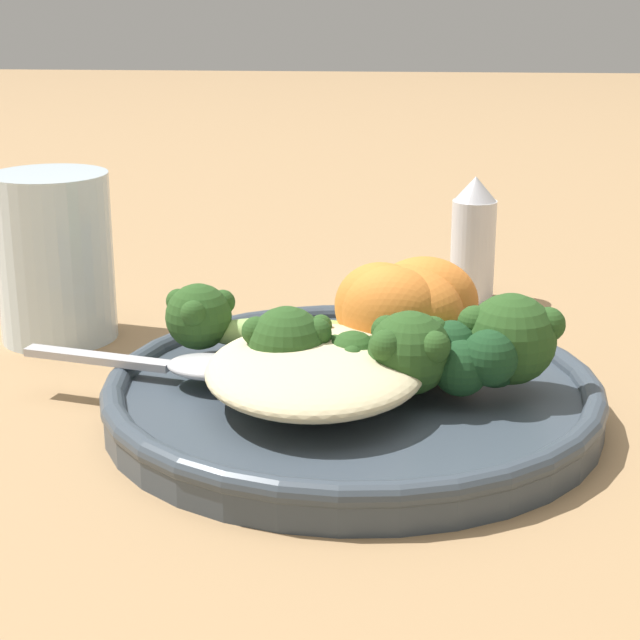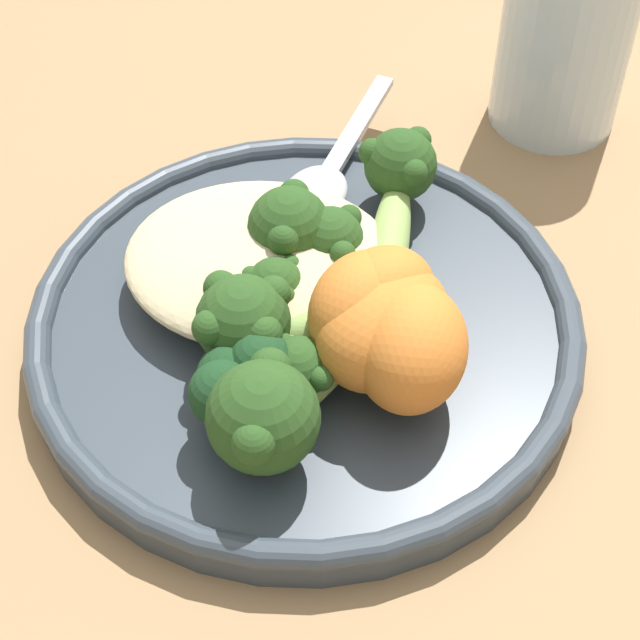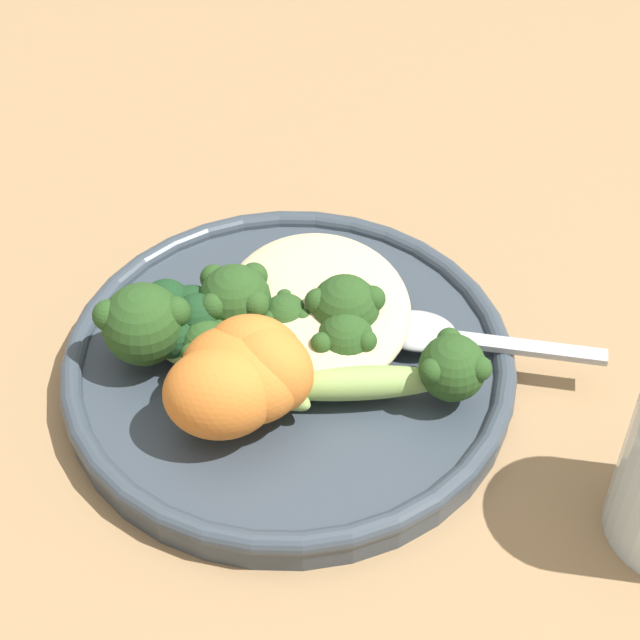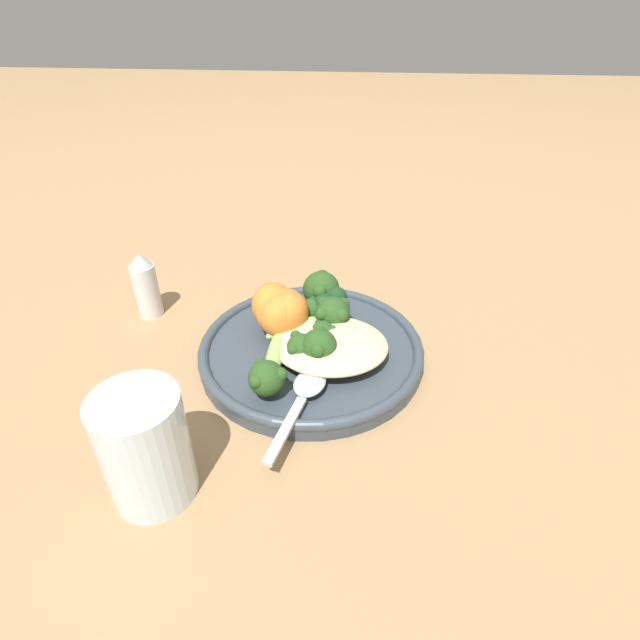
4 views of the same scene
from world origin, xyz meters
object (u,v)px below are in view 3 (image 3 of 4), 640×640
at_px(quinoa_mound, 315,307).
at_px(sweet_potato_chunk_0, 241,375).
at_px(sweet_potato_chunk_1, 263,368).
at_px(sweet_potato_chunk_2, 221,393).
at_px(broccoli_stalk_0, 414,373).
at_px(kale_tuft, 179,319).
at_px(broccoli_stalk_2, 330,326).
at_px(broccoli_stalk_4, 240,313).
at_px(broccoli_stalk_5, 230,359).
at_px(broccoli_stalk_1, 325,353).
at_px(sweet_potato_chunk_3, 254,359).
at_px(plate, 289,365).
at_px(spoon, 440,334).
at_px(broccoli_stalk_3, 282,341).
at_px(broccoli_stalk_6, 155,330).

relative_size(quinoa_mound, sweet_potato_chunk_0, 1.93).
xyz_separation_m(sweet_potato_chunk_1, sweet_potato_chunk_2, (0.01, -0.02, -0.00)).
xyz_separation_m(broccoli_stalk_0, kale_tuft, (-0.05, -0.12, 0.00)).
xyz_separation_m(broccoli_stalk_2, broccoli_stalk_4, (-0.01, -0.05, 0.00)).
height_order(sweet_potato_chunk_0, kale_tuft, sweet_potato_chunk_0).
bearing_deg(broccoli_stalk_0, broccoli_stalk_5, 169.23).
relative_size(broccoli_stalk_1, sweet_potato_chunk_1, 1.49).
relative_size(broccoli_stalk_1, broccoli_stalk_5, 1.12).
bearing_deg(sweet_potato_chunk_3, plate, 145.59).
distance_m(broccoli_stalk_5, spoon, 0.11).
xyz_separation_m(kale_tuft, spoon, (0.01, 0.14, -0.01)).
relative_size(broccoli_stalk_1, broccoli_stalk_3, 0.97).
bearing_deg(broccoli_stalk_1, broccoli_stalk_2, 44.79).
distance_m(quinoa_mound, broccoli_stalk_0, 0.07).
height_order(broccoli_stalk_0, broccoli_stalk_1, broccoli_stalk_0).
relative_size(broccoli_stalk_6, sweet_potato_chunk_2, 1.79).
xyz_separation_m(broccoli_stalk_1, kale_tuft, (-0.03, -0.08, 0.00)).
bearing_deg(plate, quinoa_mound, 144.10).
distance_m(sweet_potato_chunk_3, kale_tuft, 0.06).
bearing_deg(kale_tuft, plate, 76.53).
xyz_separation_m(quinoa_mound, broccoli_stalk_4, (0.01, -0.04, 0.01)).
xyz_separation_m(quinoa_mound, sweet_potato_chunk_0, (0.06, -0.04, 0.01)).
bearing_deg(spoon, broccoli_stalk_5, -157.29).
bearing_deg(broccoli_stalk_2, broccoli_stalk_6, 133.11).
xyz_separation_m(broccoli_stalk_6, kale_tuft, (-0.01, 0.01, -0.00)).
bearing_deg(broccoli_stalk_3, sweet_potato_chunk_2, 156.02).
bearing_deg(kale_tuft, broccoli_stalk_3, 72.97).
bearing_deg(kale_tuft, broccoli_stalk_1, 69.75).
distance_m(sweet_potato_chunk_0, spoon, 0.11).
bearing_deg(spoon, sweet_potato_chunk_2, -142.61).
xyz_separation_m(plate, broccoli_stalk_6, (-0.00, -0.07, 0.03)).
height_order(broccoli_stalk_3, spoon, broccoli_stalk_3).
bearing_deg(sweet_potato_chunk_0, sweet_potato_chunk_2, -41.23).
height_order(plate, sweet_potato_chunk_3, sweet_potato_chunk_3).
bearing_deg(broccoli_stalk_3, sweet_potato_chunk_3, 159.69).
xyz_separation_m(sweet_potato_chunk_1, spoon, (-0.04, 0.10, -0.02)).
distance_m(plate, kale_tuft, 0.06).
height_order(quinoa_mound, sweet_potato_chunk_0, sweet_potato_chunk_0).
bearing_deg(sweet_potato_chunk_3, broccoli_stalk_6, -118.45).
xyz_separation_m(broccoli_stalk_1, broccoli_stalk_5, (-0.00, -0.05, -0.00)).
bearing_deg(quinoa_mound, broccoli_stalk_3, -38.25).
bearing_deg(quinoa_mound, sweet_potato_chunk_3, -35.09).
bearing_deg(plate, sweet_potato_chunk_3, -34.41).
xyz_separation_m(broccoli_stalk_1, broccoli_stalk_2, (-0.02, 0.00, 0.00)).
height_order(broccoli_stalk_5, sweet_potato_chunk_1, sweet_potato_chunk_1).
bearing_deg(broccoli_stalk_6, broccoli_stalk_3, -154.14).
distance_m(sweet_potato_chunk_0, kale_tuft, 0.06).
bearing_deg(sweet_potato_chunk_0, broccoli_stalk_6, -129.83).
xyz_separation_m(quinoa_mound, broccoli_stalk_3, (0.02, -0.02, 0.00)).
distance_m(broccoli_stalk_6, sweet_potato_chunk_1, 0.06).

